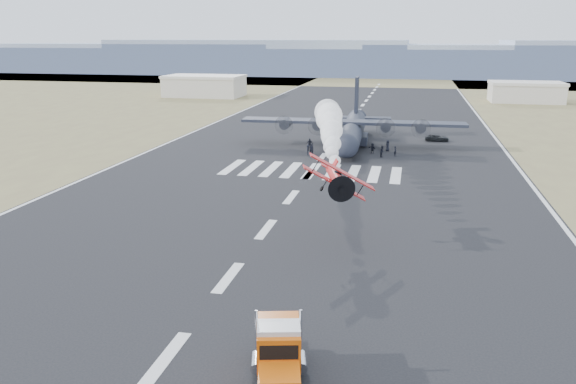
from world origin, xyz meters
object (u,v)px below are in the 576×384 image
(crew_f, at_px, (372,148))
(support_vehicle, at_px, (437,138))
(semi_truck, at_px, (279,353))
(crew_d, at_px, (310,144))
(crew_b, at_px, (339,144))
(crew_g, at_px, (312,149))
(crew_c, at_px, (308,150))
(crew_a, at_px, (395,151))
(aerobatic_biplane, at_px, (336,178))
(transport_aircraft, at_px, (352,129))
(crew_e, at_px, (388,146))
(hangar_left, at_px, (205,86))
(crew_h, at_px, (382,151))
(hangar_right, at_px, (526,92))

(crew_f, bearing_deg, support_vehicle, 87.61)
(semi_truck, relative_size, crew_d, 4.19)
(crew_b, bearing_deg, crew_g, 110.51)
(semi_truck, bearing_deg, crew_c, 85.11)
(crew_a, relative_size, crew_d, 0.88)
(crew_b, xyz_separation_m, crew_c, (-4.24, -6.19, -0.03))
(crew_f, bearing_deg, aerobatic_biplane, -55.05)
(transport_aircraft, distance_m, crew_b, 5.26)
(support_vehicle, relative_size, crew_e, 2.39)
(hangar_left, height_order, semi_truck, hangar_left)
(support_vehicle, height_order, crew_b, crew_b)
(semi_truck, relative_size, crew_b, 4.36)
(hangar_left, xyz_separation_m, crew_g, (49.99, -83.84, -2.46))
(crew_g, xyz_separation_m, crew_h, (11.40, 0.79, -0.02))
(hangar_right, height_order, crew_a, hangar_right)
(aerobatic_biplane, bearing_deg, crew_e, 77.05)
(crew_c, bearing_deg, crew_a, -80.73)
(support_vehicle, distance_m, crew_h, 18.93)
(crew_f, xyz_separation_m, crew_g, (-9.63, -3.44, 0.09))
(crew_a, bearing_deg, crew_b, 55.31)
(transport_aircraft, distance_m, crew_d, 8.99)
(semi_truck, distance_m, crew_g, 62.48)
(aerobatic_biplane, distance_m, crew_e, 45.70)
(hangar_right, relative_size, crew_g, 10.84)
(aerobatic_biplane, distance_m, support_vehicle, 58.06)
(semi_truck, height_order, crew_b, semi_truck)
(crew_h, bearing_deg, crew_g, 101.42)
(crew_a, bearing_deg, crew_f, 55.58)
(crew_c, bearing_deg, hangar_left, 30.83)
(semi_truck, height_order, crew_g, semi_truck)
(transport_aircraft, bearing_deg, crew_b, -113.90)
(crew_a, relative_size, crew_c, 0.94)
(semi_truck, relative_size, crew_f, 4.55)
(crew_b, distance_m, crew_h, 9.22)
(crew_e, bearing_deg, crew_h, 12.86)
(hangar_right, distance_m, semi_truck, 155.56)
(hangar_left, xyz_separation_m, crew_c, (49.48, -84.13, -2.54))
(crew_b, relative_size, crew_g, 0.95)
(semi_truck, relative_size, crew_c, 4.49)
(aerobatic_biplane, xyz_separation_m, crew_a, (4.17, 41.18, -5.42))
(crew_e, bearing_deg, crew_f, -23.27)
(crew_g, bearing_deg, support_vehicle, -156.70)
(crew_b, relative_size, crew_c, 1.03)
(aerobatic_biplane, height_order, crew_d, aerobatic_biplane)
(crew_c, distance_m, crew_h, 11.97)
(crew_f, height_order, crew_h, crew_h)
(aerobatic_biplane, bearing_deg, support_vehicle, 69.34)
(aerobatic_biplane, relative_size, crew_e, 3.43)
(crew_c, bearing_deg, crew_b, -34.07)
(crew_b, bearing_deg, crew_e, -126.41)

